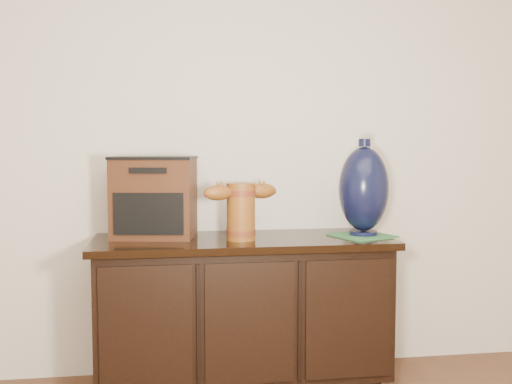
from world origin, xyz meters
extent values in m
plane|color=beige|center=(0.00, 2.50, 1.30)|extent=(4.50, 0.00, 4.50)
cube|color=black|center=(0.00, 2.23, 0.04)|extent=(1.29, 0.45, 0.08)
cube|color=black|center=(0.00, 2.23, 0.40)|extent=(1.40, 0.50, 0.64)
cube|color=black|center=(0.00, 2.23, 0.74)|extent=(1.46, 0.56, 0.03)
cube|color=black|center=(-0.47, 1.97, 0.40)|extent=(0.41, 0.01, 0.56)
cube|color=black|center=(0.00, 1.97, 0.40)|extent=(0.41, 0.01, 0.56)
cube|color=black|center=(0.47, 1.97, 0.40)|extent=(0.41, 0.01, 0.56)
cylinder|color=brown|center=(-0.02, 2.17, 0.89)|extent=(0.18, 0.18, 0.27)
cylinder|color=#40150C|center=(-0.02, 2.17, 0.79)|extent=(0.18, 0.18, 0.03)
cylinder|color=#40150C|center=(-0.02, 2.17, 0.98)|extent=(0.18, 0.18, 0.03)
ellipsoid|color=brown|center=(-0.13, 2.13, 0.99)|extent=(0.16, 0.11, 0.07)
ellipsoid|color=brown|center=(0.10, 2.21, 0.99)|extent=(0.16, 0.11, 0.07)
cube|color=#3D1E0F|center=(-0.43, 2.34, 0.95)|extent=(0.44, 0.37, 0.39)
cube|color=black|center=(-0.46, 2.18, 0.89)|extent=(0.33, 0.07, 0.20)
cube|color=black|center=(-0.43, 2.34, 1.15)|extent=(0.45, 0.38, 0.01)
cube|color=#2F6937|center=(0.60, 2.19, 0.76)|extent=(0.34, 0.34, 0.01)
cylinder|color=black|center=(0.61, 2.19, 0.77)|extent=(0.14, 0.14, 0.02)
ellipsoid|color=black|center=(0.61, 2.19, 0.99)|extent=(0.32, 0.32, 0.42)
cylinder|color=black|center=(0.61, 2.19, 1.22)|extent=(0.06, 0.06, 0.04)
cylinder|color=#5E1410|center=(-0.29, 2.33, 0.84)|extent=(0.07, 0.07, 0.17)
cylinder|color=silver|center=(-0.29, 2.33, 0.94)|extent=(0.06, 0.06, 0.03)
camera|label=1|loc=(-0.38, -0.67, 1.21)|focal=42.00mm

